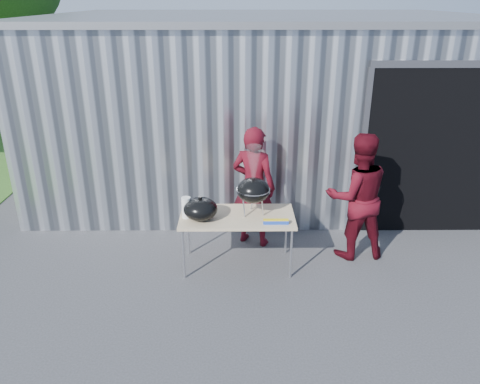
{
  "coord_description": "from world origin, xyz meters",
  "views": [
    {
      "loc": [
        0.2,
        -4.87,
        3.4
      ],
      "look_at": [
        0.25,
        0.75,
        1.05
      ],
      "focal_mm": 35.0,
      "sensor_mm": 36.0,
      "label": 1
    }
  ],
  "objects_px": {
    "person_cook": "(254,187)",
    "person_bystander": "(357,197)",
    "kettle_grill": "(253,184)",
    "folding_table": "(237,218)"
  },
  "relations": [
    {
      "from": "folding_table",
      "to": "person_cook",
      "type": "relative_size",
      "value": 0.85
    },
    {
      "from": "folding_table",
      "to": "person_bystander",
      "type": "height_order",
      "value": "person_bystander"
    },
    {
      "from": "person_cook",
      "to": "person_bystander",
      "type": "height_order",
      "value": "person_bystander"
    },
    {
      "from": "kettle_grill",
      "to": "folding_table",
      "type": "bearing_deg",
      "value": -166.02
    },
    {
      "from": "person_bystander",
      "to": "person_cook",
      "type": "bearing_deg",
      "value": -20.68
    },
    {
      "from": "person_cook",
      "to": "person_bystander",
      "type": "distance_m",
      "value": 1.44
    },
    {
      "from": "kettle_grill",
      "to": "person_cook",
      "type": "height_order",
      "value": "person_cook"
    },
    {
      "from": "folding_table",
      "to": "person_bystander",
      "type": "relative_size",
      "value": 0.84
    },
    {
      "from": "folding_table",
      "to": "person_cook",
      "type": "distance_m",
      "value": 0.72
    },
    {
      "from": "folding_table",
      "to": "person_cook",
      "type": "xyz_separation_m",
      "value": [
        0.24,
        0.66,
        0.18
      ]
    }
  ]
}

